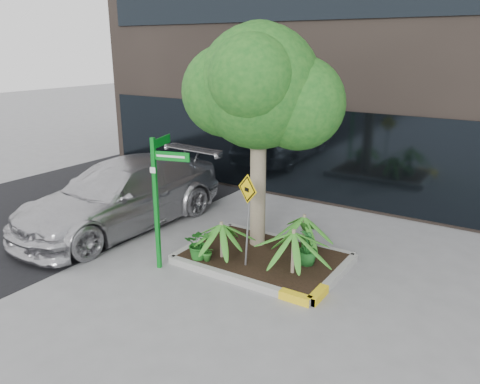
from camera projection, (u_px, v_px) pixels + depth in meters
The scene contains 14 objects.
ground at pixel (248, 264), 9.75m from camera, with size 80.00×80.00×0.00m, color gray.
asphalt_road at pixel (51, 208), 13.11m from camera, with size 7.00×80.00×0.01m, color black.
planter at pixel (264, 258), 9.81m from camera, with size 3.35×2.36×0.15m.
tree at pixel (259, 87), 9.42m from camera, with size 3.25×2.88×4.88m.
palm_front at pixel (294, 232), 8.83m from camera, with size 1.01×1.01×1.12m.
palm_left at pixel (221, 224), 9.54m from camera, with size 0.87×0.87×0.97m.
palm_back at pixel (304, 217), 9.97m from camera, with size 0.87×0.87×0.96m.
parked_car at pixel (121, 195), 11.60m from camera, with size 2.30×5.67×1.64m, color silver.
shrub_a at pixel (200, 243), 9.58m from camera, with size 0.60×0.60×0.67m, color #1B5D1A.
shrub_b at pixel (307, 248), 9.32m from camera, with size 0.40×0.40×0.72m, color #1C5F20.
shrub_c at pixel (207, 246), 9.48m from camera, with size 0.34×0.34×0.65m, color #2B7624.
shrub_d at pixel (307, 235), 9.97m from camera, with size 0.37×0.37×0.68m, color #245F1B.
street_sign_post at pixel (159, 189), 9.15m from camera, with size 0.93×0.78×2.70m.
cattle_sign at pixel (248, 205), 9.03m from camera, with size 0.54×0.24×1.88m.
Camera 1 is at (4.66, -7.52, 4.35)m, focal length 35.00 mm.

